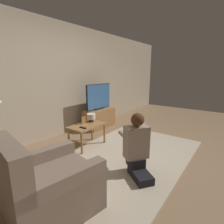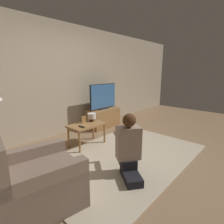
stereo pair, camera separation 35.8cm
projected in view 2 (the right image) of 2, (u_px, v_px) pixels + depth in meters
name	position (u px, v px, depth m)	size (l,w,h in m)	color
ground_plane	(123.00, 157.00, 3.14)	(10.00, 10.00, 0.00)	#896B4C
wall_back	(60.00, 80.00, 4.12)	(10.00, 0.06, 2.60)	tan
rug	(123.00, 156.00, 3.14)	(2.98, 1.95, 0.02)	#BCAD93
tv_stand	(104.00, 118.00, 4.81)	(0.91, 0.43, 0.50)	olive
tv	(103.00, 96.00, 4.68)	(0.91, 0.08, 0.68)	black
coffee_table	(87.00, 127.00, 3.55)	(0.73, 0.44, 0.46)	olive
armchair	(34.00, 183.00, 1.92)	(1.00, 0.91, 0.91)	#7A6656
person_kneeling	(129.00, 146.00, 2.49)	(0.66, 0.77, 0.92)	black
picture_frame	(84.00, 119.00, 3.59)	(0.11, 0.01, 0.15)	olive
table_lamp	(92.00, 116.00, 3.72)	(0.18, 0.18, 0.17)	#4C3823
remote	(82.00, 127.00, 3.34)	(0.04, 0.15, 0.02)	black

